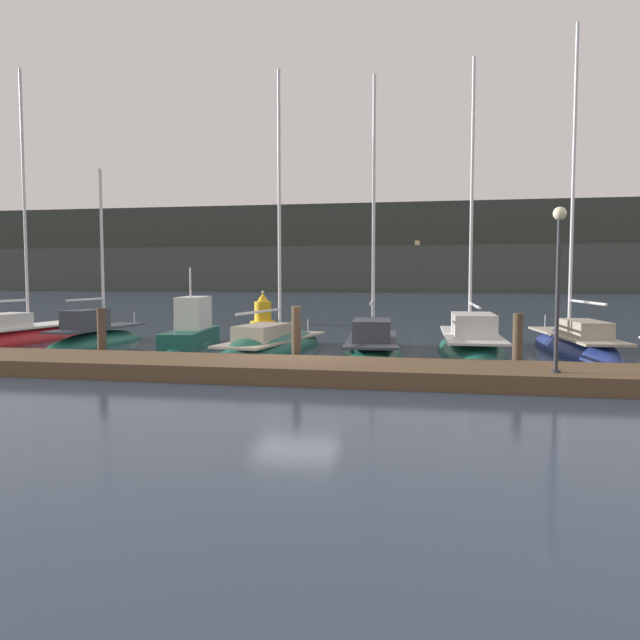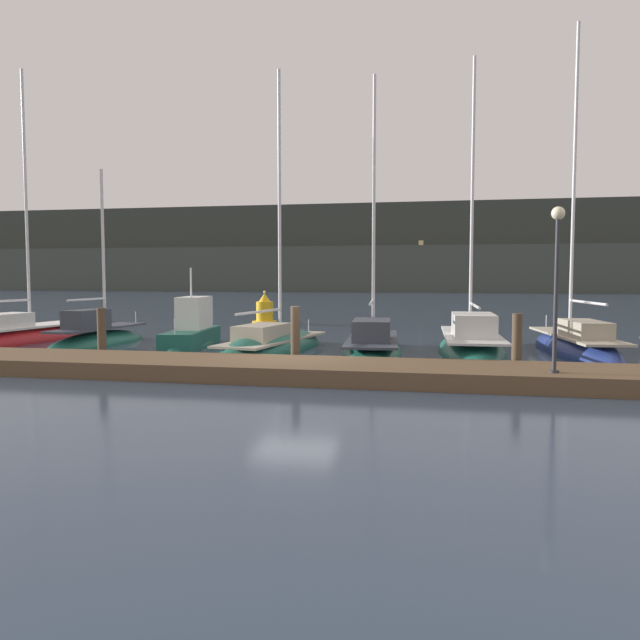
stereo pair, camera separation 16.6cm
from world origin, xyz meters
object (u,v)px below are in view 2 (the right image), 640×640
object	(u,v)px
motorboat_berth_3	(192,337)
sailboat_berth_6	(471,348)
sailboat_berth_7	(575,351)
sailboat_berth_5	(372,350)
channel_buoy	(265,312)
sailboat_berth_4	(273,349)
dock_lamppost	(557,262)
sailboat_berth_2	(97,341)
sailboat_berth_1	(17,340)

from	to	relation	value
motorboat_berth_3	sailboat_berth_6	bearing A→B (deg)	0.13
motorboat_berth_3	sailboat_berth_7	xyz separation A→B (m)	(14.38, 0.12, -0.26)
sailboat_berth_5	channel_buoy	bearing A→B (deg)	121.50
sailboat_berth_5	sailboat_berth_4	bearing A→B (deg)	-178.07
motorboat_berth_3	dock_lamppost	bearing A→B (deg)	-30.50
sailboat_berth_4	sailboat_berth_7	xyz separation A→B (m)	(10.71, 1.34, 0.03)
channel_buoy	dock_lamppost	size ratio (longest dim) A/B	0.48
sailboat_berth_2	motorboat_berth_3	bearing A→B (deg)	6.35
sailboat_berth_1	sailboat_berth_7	size ratio (longest dim) A/B	0.96
sailboat_berth_1	sailboat_berth_6	distance (m)	18.32
sailboat_berth_1	sailboat_berth_2	xyz separation A→B (m)	(3.65, -0.01, 0.05)
motorboat_berth_3	sailboat_berth_6	distance (m)	10.79
channel_buoy	dock_lamppost	distance (m)	22.87
sailboat_berth_5	sailboat_berth_7	world-z (taller)	sailboat_berth_7
sailboat_berth_7	channel_buoy	world-z (taller)	sailboat_berth_7
sailboat_berth_2	motorboat_berth_3	distance (m)	3.91
sailboat_berth_6	channel_buoy	distance (m)	15.98
sailboat_berth_4	channel_buoy	distance (m)	13.32
motorboat_berth_3	sailboat_berth_7	world-z (taller)	sailboat_berth_7
sailboat_berth_5	sailboat_berth_7	bearing A→B (deg)	9.80
sailboat_berth_6	sailboat_berth_1	bearing A→B (deg)	-178.62
channel_buoy	dock_lamppost	xyz separation A→B (m)	(12.82, -18.78, 2.41)
dock_lamppost	sailboat_berth_7	bearing A→B (deg)	75.44
sailboat_berth_1	sailboat_berth_2	world-z (taller)	sailboat_berth_1
sailboat_berth_2	sailboat_berth_4	world-z (taller)	sailboat_berth_4
sailboat_berth_2	dock_lamppost	xyz separation A→B (m)	(16.32, -6.90, 2.94)
sailboat_berth_1	sailboat_berth_5	bearing A→B (deg)	-2.62
sailboat_berth_6	dock_lamppost	size ratio (longest dim) A/B	2.86
motorboat_berth_3	sailboat_berth_6	xyz separation A→B (m)	(10.79, 0.02, -0.21)
sailboat_berth_4	sailboat_berth_5	size ratio (longest dim) A/B	1.06
sailboat_berth_7	channel_buoy	distance (m)	18.61
sailboat_berth_2	sailboat_berth_6	distance (m)	14.67
sailboat_berth_7	channel_buoy	xyz separation A→B (m)	(-14.76, 11.33, 0.59)
sailboat_berth_4	dock_lamppost	bearing A→B (deg)	-34.84
sailboat_berth_4	channel_buoy	size ratio (longest dim) A/B	5.82
sailboat_berth_5	channel_buoy	xyz separation A→B (m)	(-7.69, 12.55, 0.55)
sailboat_berth_7	dock_lamppost	world-z (taller)	sailboat_berth_7
sailboat_berth_5	channel_buoy	distance (m)	14.73
motorboat_berth_3	sailboat_berth_7	bearing A→B (deg)	0.48
channel_buoy	sailboat_berth_2	bearing A→B (deg)	-106.43
sailboat_berth_7	channel_buoy	size ratio (longest dim) A/B	6.56
motorboat_berth_3	sailboat_berth_5	distance (m)	7.40
sailboat_berth_1	sailboat_berth_2	distance (m)	3.65
sailboat_berth_2	channel_buoy	xyz separation A→B (m)	(3.50, 11.88, 0.53)
sailboat_berth_5	dock_lamppost	world-z (taller)	sailboat_berth_5
sailboat_berth_7	dock_lamppost	bearing A→B (deg)	-104.56
sailboat_berth_2	sailboat_berth_7	xyz separation A→B (m)	(18.26, 0.55, -0.06)
sailboat_berth_6	sailboat_berth_7	world-z (taller)	sailboat_berth_7
sailboat_berth_5	channel_buoy	size ratio (longest dim) A/B	5.50
sailboat_berth_2	channel_buoy	distance (m)	12.40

